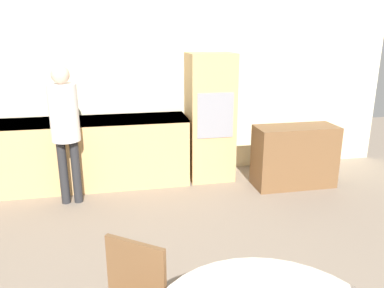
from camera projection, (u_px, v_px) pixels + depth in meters
The scene contains 5 objects.
wall_back at pixel (158, 85), 5.25m from camera, with size 6.93×0.05×2.60m.
kitchen_counter at pixel (76, 153), 4.94m from camera, with size 2.94×0.60×0.92m.
oven_unit at pixel (210, 117), 5.18m from camera, with size 0.61×0.59×1.74m.
sideboard at pixel (294, 156), 5.00m from camera, with size 1.08×0.45×0.82m.
person_standing at pixel (65, 121), 4.30m from camera, with size 0.33×0.33×1.65m.
Camera 1 is at (-0.58, 0.06, 1.99)m, focal length 35.00 mm.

